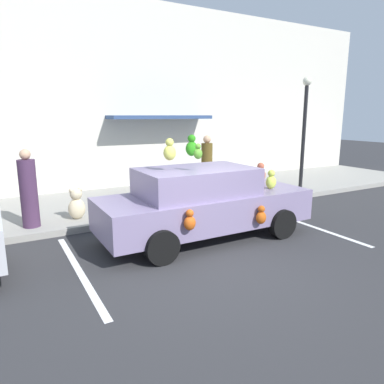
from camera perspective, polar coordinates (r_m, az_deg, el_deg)
The scene contains 10 objects.
ground_plane at distance 6.42m, azimuth 3.27°, elevation -11.91°, with size 60.00×60.00×0.00m, color #2D2D30.
sidewalk at distance 10.73m, azimuth -11.21°, elevation -1.74°, with size 24.00×4.00×0.15m, color gray.
storefront_building at distance 12.50m, azimuth -14.91°, elevation 14.46°, with size 24.00×1.25×6.40m.
parking_stripe_front at distance 9.19m, azimuth 17.74°, elevation -4.93°, with size 0.12×3.60×0.01m, color silver.
parking_stripe_rear at distance 6.57m, azimuth -17.67°, elevation -11.89°, with size 0.12×3.60×0.01m, color silver.
plush_covered_car at distance 7.62m, azimuth 1.88°, elevation -1.59°, with size 4.61×1.99×2.20m.
teddy_bear_on_sidewalk at distance 9.04m, azimuth -18.00°, elevation -1.91°, with size 0.40×0.34×0.77m.
street_lamp_post at distance 12.25m, azimuth 17.58°, elevation 10.66°, with size 0.28×0.28×3.65m.
pedestrian_near_shopfront at distance 11.88m, azimuth 2.39°, elevation 4.36°, with size 0.37×0.37×1.82m.
pedestrian_walking_past at distance 8.69m, azimuth -24.70°, elevation 0.05°, with size 0.37×0.37×1.75m.
Camera 1 is at (-3.17, -4.93, 2.63)m, focal length 33.30 mm.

